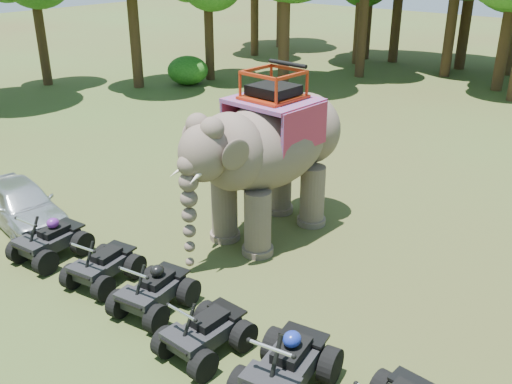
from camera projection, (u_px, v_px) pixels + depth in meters
ground at (223, 285)px, 12.93m from camera, size 110.00×110.00×0.00m
elephant at (270, 154)px, 14.49m from camera, size 2.61×5.37×4.41m
parked_car at (21, 204)px, 15.47m from camera, size 3.88×2.09×1.25m
atv_0 at (49, 235)px, 13.81m from camera, size 1.39×1.80×1.26m
atv_1 at (103, 259)px, 12.81m from camera, size 1.41×1.77×1.19m
atv_2 at (154, 285)px, 11.82m from camera, size 1.45×1.83×1.24m
atv_3 at (205, 325)px, 10.58m from camera, size 1.26×1.70×1.23m
atv_4 at (287, 359)px, 9.62m from camera, size 1.66×2.07×1.39m
tree_24 at (39, 21)px, 29.74m from camera, size 4.71×4.71×6.72m
tree_25 at (132, 5)px, 28.87m from camera, size 5.91×5.91×8.44m
tree_26 at (209, 19)px, 30.96m from camera, size 4.60×4.60×6.58m
tree_28 at (364, 7)px, 31.38m from camera, size 5.38×5.38×7.69m
tree_31 at (511, 3)px, 28.16m from camera, size 6.12×6.12×8.74m
tree_32 at (369, 1)px, 36.53m from camera, size 5.09×5.09×7.27m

